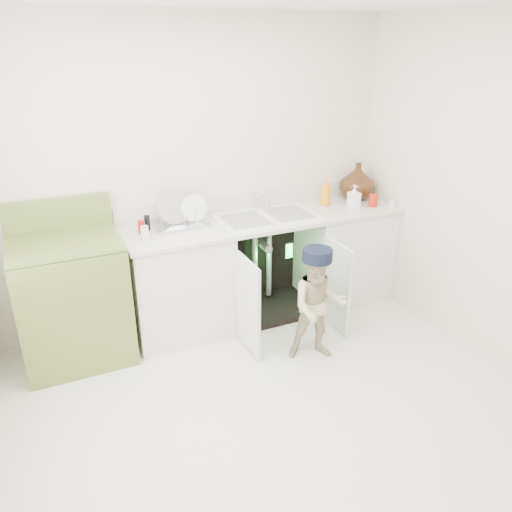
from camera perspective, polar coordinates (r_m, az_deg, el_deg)
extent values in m
plane|color=beige|center=(3.52, 1.65, -16.93)|extent=(3.50, 3.50, 0.00)
cube|color=beige|center=(4.20, -7.33, 9.09)|extent=(3.50, 2.50, 0.02)
cube|color=beige|center=(1.82, 24.14, -13.28)|extent=(3.50, 2.50, 0.02)
cube|color=beige|center=(3.94, 25.49, 6.03)|extent=(2.50, 3.00, 0.02)
cube|color=silver|center=(4.15, -8.76, -3.28)|extent=(0.80, 0.60, 0.86)
cube|color=silver|center=(4.78, 9.90, 0.33)|extent=(0.80, 0.60, 0.86)
cube|color=black|center=(4.63, -0.22, -0.09)|extent=(0.80, 0.06, 0.86)
cube|color=black|center=(4.59, 1.19, -5.91)|extent=(0.80, 0.60, 0.06)
cylinder|color=gray|center=(4.45, -0.13, -0.80)|extent=(0.05, 0.05, 0.70)
cylinder|color=gray|center=(4.51, 1.49, -0.50)|extent=(0.05, 0.05, 0.70)
cylinder|color=gray|center=(4.37, 0.97, 1.15)|extent=(0.07, 0.18, 0.07)
cube|color=silver|center=(3.86, -0.88, -5.63)|extent=(0.03, 0.40, 0.76)
cube|color=silver|center=(4.21, 9.13, -3.36)|extent=(0.02, 0.40, 0.76)
cube|color=silver|center=(4.24, 1.29, 4.23)|extent=(2.44, 0.64, 0.03)
cube|color=silver|center=(4.46, -0.34, 6.44)|extent=(2.44, 0.02, 0.15)
cube|color=white|center=(4.23, 1.29, 4.36)|extent=(0.85, 0.55, 0.02)
cube|color=gray|center=(4.15, -1.26, 4.10)|extent=(0.34, 0.40, 0.01)
cube|color=gray|center=(4.32, 3.75, 4.85)|extent=(0.34, 0.40, 0.01)
cylinder|color=silver|center=(4.39, 0.04, 6.38)|extent=(0.03, 0.03, 0.17)
cylinder|color=silver|center=(4.32, 0.38, 7.12)|extent=(0.02, 0.14, 0.02)
cylinder|color=silver|center=(4.45, 1.33, 5.94)|extent=(0.04, 0.04, 0.06)
cylinder|color=white|center=(4.70, 15.44, 0.98)|extent=(0.01, 0.01, 0.70)
cube|color=white|center=(4.64, 15.24, 5.71)|extent=(0.04, 0.02, 0.06)
cube|color=silver|center=(4.09, -8.57, 3.64)|extent=(0.45, 0.30, 0.02)
cylinder|color=silver|center=(4.07, -9.25, 4.69)|extent=(0.28, 0.10, 0.27)
cylinder|color=white|center=(4.10, -7.02, 4.80)|extent=(0.22, 0.06, 0.22)
cylinder|color=silver|center=(3.93, -10.71, 3.82)|extent=(0.01, 0.01, 0.13)
cylinder|color=silver|center=(3.95, -9.45, 4.02)|extent=(0.01, 0.01, 0.13)
cylinder|color=silver|center=(3.98, -8.21, 4.21)|extent=(0.01, 0.01, 0.13)
cylinder|color=silver|center=(4.00, -6.98, 4.40)|extent=(0.01, 0.01, 0.13)
cylinder|color=silver|center=(4.03, -5.77, 4.58)|extent=(0.01, 0.01, 0.13)
imported|color=#462114|center=(4.80, 11.49, 8.38)|extent=(0.33, 0.33, 0.34)
imported|color=orange|center=(4.58, 7.98, 7.24)|extent=(0.09, 0.09, 0.24)
imported|color=white|center=(4.56, 11.15, 6.73)|extent=(0.09, 0.09, 0.20)
cylinder|color=#B71F0F|center=(4.63, 13.24, 6.20)|extent=(0.08, 0.08, 0.11)
cylinder|color=#A60E1B|center=(3.97, -12.99, 3.28)|extent=(0.05, 0.05, 0.10)
cylinder|color=#C5B790|center=(3.90, -12.60, 2.80)|extent=(0.06, 0.06, 0.08)
cylinder|color=black|center=(4.01, -12.32, 3.72)|extent=(0.04, 0.04, 0.12)
cube|color=silver|center=(3.80, -12.59, 2.34)|extent=(0.05, 0.05, 0.09)
cube|color=olive|center=(4.00, -20.13, -5.00)|extent=(0.77, 0.65, 0.94)
cube|color=olive|center=(3.81, -21.12, 1.44)|extent=(0.77, 0.65, 0.02)
cube|color=olive|center=(4.04, -21.74, 4.48)|extent=(0.77, 0.06, 0.24)
cylinder|color=black|center=(3.66, -23.87, 0.00)|extent=(0.17, 0.17, 0.02)
cylinder|color=silver|center=(3.65, -23.90, 0.17)|extent=(0.20, 0.20, 0.01)
cylinder|color=black|center=(3.96, -24.08, 1.67)|extent=(0.17, 0.17, 0.02)
cylinder|color=silver|center=(3.95, -24.11, 1.83)|extent=(0.20, 0.20, 0.01)
cylinder|color=black|center=(3.67, -17.91, 1.00)|extent=(0.17, 0.17, 0.02)
cylinder|color=silver|center=(3.67, -17.93, 1.17)|extent=(0.20, 0.20, 0.01)
cylinder|color=black|center=(3.97, -18.56, 2.59)|extent=(0.17, 0.17, 0.02)
cylinder|color=silver|center=(3.97, -18.58, 2.75)|extent=(0.20, 0.20, 0.01)
imported|color=#C8BB90|center=(3.80, 7.12, -5.69)|extent=(0.52, 0.47, 0.88)
cylinder|color=black|center=(3.62, 7.44, 0.01)|extent=(0.28, 0.28, 0.09)
cube|color=black|center=(3.72, 7.13, 0.13)|extent=(0.19, 0.15, 0.01)
cube|color=black|center=(4.03, 3.77, 0.62)|extent=(0.07, 0.01, 0.14)
cube|color=#26F23F|center=(4.02, 3.82, 0.58)|extent=(0.06, 0.00, 0.12)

